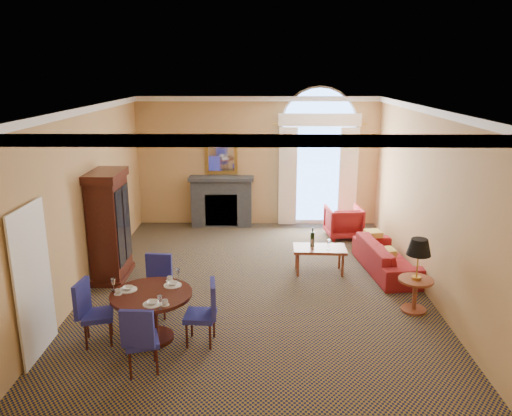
{
  "coord_description": "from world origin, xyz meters",
  "views": [
    {
      "loc": [
        0.11,
        -8.53,
        3.8
      ],
      "look_at": [
        0.0,
        0.5,
        1.3
      ],
      "focal_mm": 35.0,
      "sensor_mm": 36.0,
      "label": 1
    }
  ],
  "objects_px": {
    "sofa": "(387,257)",
    "armchair": "(343,222)",
    "armoire": "(109,227)",
    "dining_table": "(152,305)",
    "side_table": "(417,266)",
    "coffee_table": "(319,249)"
  },
  "relations": [
    {
      "from": "coffee_table",
      "to": "armoire",
      "type": "bearing_deg",
      "value": -174.32
    },
    {
      "from": "dining_table",
      "to": "armchair",
      "type": "distance_m",
      "value": 5.86
    },
    {
      "from": "sofa",
      "to": "armchair",
      "type": "xyz_separation_m",
      "value": [
        -0.52,
        2.09,
        0.08
      ]
    },
    {
      "from": "side_table",
      "to": "armoire",
      "type": "bearing_deg",
      "value": 166.05
    },
    {
      "from": "sofa",
      "to": "armchair",
      "type": "distance_m",
      "value": 2.16
    },
    {
      "from": "dining_table",
      "to": "coffee_table",
      "type": "distance_m",
      "value": 3.7
    },
    {
      "from": "dining_table",
      "to": "armchair",
      "type": "xyz_separation_m",
      "value": [
        3.49,
        4.7,
        -0.17
      ]
    },
    {
      "from": "armoire",
      "to": "dining_table",
      "type": "bearing_deg",
      "value": -61.1
    },
    {
      "from": "side_table",
      "to": "armchair",
      "type": "bearing_deg",
      "value": 98.68
    },
    {
      "from": "armoire",
      "to": "coffee_table",
      "type": "distance_m",
      "value": 3.98
    },
    {
      "from": "armchair",
      "to": "dining_table",
      "type": "bearing_deg",
      "value": 47.54
    },
    {
      "from": "armoire",
      "to": "side_table",
      "type": "bearing_deg",
      "value": -13.95
    },
    {
      "from": "dining_table",
      "to": "side_table",
      "type": "bearing_deg",
      "value": 13.17
    },
    {
      "from": "dining_table",
      "to": "sofa",
      "type": "distance_m",
      "value": 4.79
    },
    {
      "from": "sofa",
      "to": "coffee_table",
      "type": "relative_size",
      "value": 1.97
    },
    {
      "from": "armoire",
      "to": "armchair",
      "type": "xyz_separation_m",
      "value": [
        4.75,
        2.43,
        -0.62
      ]
    },
    {
      "from": "armchair",
      "to": "side_table",
      "type": "relative_size",
      "value": 0.67
    },
    {
      "from": "armchair",
      "to": "coffee_table",
      "type": "distance_m",
      "value": 2.31
    },
    {
      "from": "dining_table",
      "to": "armchair",
      "type": "relative_size",
      "value": 1.44
    },
    {
      "from": "armoire",
      "to": "dining_table",
      "type": "relative_size",
      "value": 1.75
    },
    {
      "from": "sofa",
      "to": "side_table",
      "type": "relative_size",
      "value": 1.66
    },
    {
      "from": "dining_table",
      "to": "side_table",
      "type": "distance_m",
      "value": 4.18
    }
  ]
}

